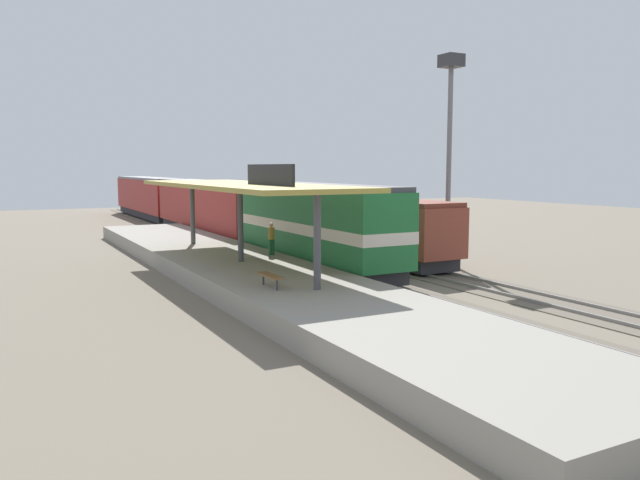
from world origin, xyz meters
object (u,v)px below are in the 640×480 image
object	(u,v)px
locomotive	(315,225)
passenger_carriage_front	(209,208)
passenger_carriage_rear	(149,197)
freight_car	(380,228)
light_mast	(450,115)
platform_bench	(270,276)
person_waiting	(271,237)

from	to	relation	value
locomotive	passenger_carriage_front	size ratio (longest dim) A/B	0.72
passenger_carriage_rear	freight_car	xyz separation A→B (m)	(4.60, -38.14, -0.34)
locomotive	light_mast	xyz separation A→B (m)	(7.80, -1.49, 5.99)
platform_bench	passenger_carriage_front	size ratio (longest dim) A/B	0.08
locomotive	passenger_carriage_front	distance (m)	18.00
freight_car	light_mast	size ratio (longest dim) A/B	1.03
passenger_carriage_front	freight_car	world-z (taller)	passenger_carriage_front
passenger_carriage_front	passenger_carriage_rear	world-z (taller)	same
passenger_carriage_front	passenger_carriage_rear	xyz separation A→B (m)	(0.00, 20.80, 0.00)
passenger_carriage_front	light_mast	size ratio (longest dim) A/B	1.71
platform_bench	passenger_carriage_rear	world-z (taller)	passenger_carriage_rear
platform_bench	person_waiting	bearing A→B (deg)	66.05
platform_bench	passenger_carriage_front	bearing A→B (deg)	76.92
passenger_carriage_front	light_mast	xyz separation A→B (m)	(7.80, -19.49, 6.08)
locomotive	person_waiting	xyz separation A→B (m)	(-2.42, 0.25, -0.56)
locomotive	passenger_carriage_front	bearing A→B (deg)	90.00
light_mast	person_waiting	bearing A→B (deg)	170.34
person_waiting	platform_bench	bearing A→B (deg)	-113.95
platform_bench	passenger_carriage_rear	distance (m)	47.01
passenger_carriage_front	locomotive	bearing A→B (deg)	-90.00
light_mast	passenger_carriage_front	bearing A→B (deg)	111.81
passenger_carriage_rear	passenger_carriage_front	bearing A→B (deg)	-90.00
platform_bench	passenger_carriage_front	world-z (taller)	passenger_carriage_front
passenger_carriage_front	freight_car	size ratio (longest dim) A/B	1.67
platform_bench	passenger_carriage_rear	bearing A→B (deg)	82.67
locomotive	freight_car	bearing A→B (deg)	8.13
platform_bench	light_mast	world-z (taller)	light_mast
platform_bench	person_waiting	xyz separation A→B (m)	(3.58, 8.07, 0.51)
locomotive	passenger_carriage_rear	bearing A→B (deg)	90.00
platform_bench	light_mast	bearing A→B (deg)	24.64
locomotive	passenger_carriage_rear	size ratio (longest dim) A/B	0.72
platform_bench	locomotive	size ratio (longest dim) A/B	0.12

